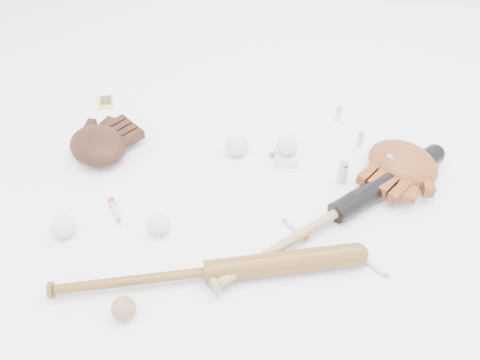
# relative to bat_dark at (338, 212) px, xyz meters

# --- Properties ---
(bat_dark) EXTENTS (0.78, 0.70, 0.07)m
(bat_dark) POSITION_rel_bat_dark_xyz_m (0.00, 0.00, 0.00)
(bat_dark) COLOR black
(bat_dark) RESTS_ON ground
(bat_wood) EXTENTS (0.91, 0.30, 0.07)m
(bat_wood) POSITION_rel_bat_dark_xyz_m (-0.37, -0.26, -0.00)
(bat_wood) COLOR brown
(bat_wood) RESTS_ON ground
(glove_dark) EXTENTS (0.37, 0.37, 0.10)m
(glove_dark) POSITION_rel_bat_dark_xyz_m (-0.84, 0.20, 0.01)
(glove_dark) COLOR black
(glove_dark) RESTS_ON ground
(glove_tan) EXTENTS (0.40, 0.40, 0.10)m
(glove_tan) POSITION_rel_bat_dark_xyz_m (0.22, 0.23, 0.02)
(glove_tan) COLOR brown
(glove_tan) RESTS_ON ground
(trading_card) EXTENTS (0.09, 0.10, 0.00)m
(trading_card) POSITION_rel_bat_dark_xyz_m (-0.92, 0.50, -0.03)
(trading_card) COLOR gold
(trading_card) RESTS_ON ground
(pedestal) EXTENTS (0.09, 0.09, 0.04)m
(pedestal) POSITION_rel_bat_dark_xyz_m (-0.17, 0.25, -0.01)
(pedestal) COLOR white
(pedestal) RESTS_ON ground
(baseball_on_pedestal) EXTENTS (0.07, 0.07, 0.07)m
(baseball_on_pedestal) POSITION_rel_bat_dark_xyz_m (-0.17, 0.25, 0.04)
(baseball_on_pedestal) COLOR silver
(baseball_on_pedestal) RESTS_ON pedestal
(baseball_left) EXTENTS (0.07, 0.07, 0.07)m
(baseball_left) POSITION_rel_bat_dark_xyz_m (-0.83, -0.15, 0.00)
(baseball_left) COLOR silver
(baseball_left) RESTS_ON ground
(baseball_upper) EXTENTS (0.08, 0.08, 0.08)m
(baseball_upper) POSITION_rel_bat_dark_xyz_m (-0.35, 0.27, 0.00)
(baseball_upper) COLOR silver
(baseball_upper) RESTS_ON ground
(baseball_mid) EXTENTS (0.07, 0.07, 0.07)m
(baseball_mid) POSITION_rel_bat_dark_xyz_m (-0.55, -0.11, -0.00)
(baseball_mid) COLOR silver
(baseball_mid) RESTS_ON ground
(baseball_aged) EXTENTS (0.07, 0.07, 0.07)m
(baseball_aged) POSITION_rel_bat_dark_xyz_m (-0.57, -0.40, -0.00)
(baseball_aged) COLOR #956E47
(baseball_aged) RESTS_ON ground
(syringe_0) EXTENTS (0.10, 0.13, 0.02)m
(syringe_0) POSITION_rel_bat_dark_xyz_m (-0.70, -0.06, -0.03)
(syringe_0) COLOR #ADBCC6
(syringe_0) RESTS_ON ground
(syringe_1) EXTENTS (0.12, 0.11, 0.02)m
(syringe_1) POSITION_rel_bat_dark_xyz_m (-0.13, -0.06, -0.03)
(syringe_1) COLOR #ADBCC6
(syringe_1) RESTS_ON ground
(syringe_2) EXTENTS (0.11, 0.11, 0.02)m
(syringe_2) POSITION_rel_bat_dark_xyz_m (-0.19, 0.30, -0.03)
(syringe_2) COLOR #ADBCC6
(syringe_2) RESTS_ON ground
(syringe_3) EXTENTS (0.13, 0.11, 0.02)m
(syringe_3) POSITION_rel_bat_dark_xyz_m (0.11, -0.17, -0.03)
(syringe_3) COLOR #ADBCC6
(syringe_3) RESTS_ON ground
(syringe_4) EXTENTS (0.16, 0.11, 0.02)m
(syringe_4) POSITION_rel_bat_dark_xyz_m (0.32, 0.29, -0.03)
(syringe_4) COLOR #ADBCC6
(syringe_4) RESTS_ON ground
(vial_0) EXTENTS (0.02, 0.02, 0.06)m
(vial_0) POSITION_rel_bat_dark_xyz_m (0.02, 0.50, -0.01)
(vial_0) COLOR silver
(vial_0) RESTS_ON ground
(vial_1) EXTENTS (0.02, 0.02, 0.06)m
(vial_1) POSITION_rel_bat_dark_xyz_m (0.09, 0.37, -0.01)
(vial_1) COLOR silver
(vial_1) RESTS_ON ground
(vial_2) EXTENTS (0.03, 0.03, 0.09)m
(vial_2) POSITION_rel_bat_dark_xyz_m (0.02, 0.17, 0.01)
(vial_2) COLOR silver
(vial_2) RESTS_ON ground
(vial_3) EXTENTS (0.04, 0.04, 0.10)m
(vial_3) POSITION_rel_bat_dark_xyz_m (0.18, 0.21, 0.01)
(vial_3) COLOR silver
(vial_3) RESTS_ON ground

